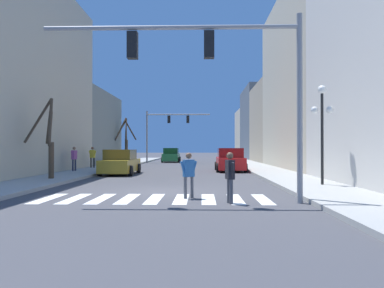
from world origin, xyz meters
name	(u,v)px	position (x,y,z in m)	size (l,w,h in m)	color
ground_plane	(161,192)	(0.00, 0.00, 0.00)	(240.00, 240.00, 0.00)	#424247
sidewalk_left	(0,190)	(-6.30, 0.00, 0.07)	(2.88, 90.00, 0.15)	#9E9E99
sidewalk_right	(325,191)	(6.30, 0.00, 0.07)	(2.88, 90.00, 0.15)	#9E9E99
building_row_left	(12,87)	(-10.74, 9.43, 5.67)	(6.00, 34.60, 12.58)	beige
building_row_right	(296,106)	(10.74, 22.19, 5.79)	(6.00, 61.77, 13.87)	beige
crosswalk_stripes	(155,199)	(0.00, -1.95, 0.00)	(7.65, 2.60, 0.01)	white
traffic_signal_near	(220,63)	(2.14, -2.80, 4.34)	(8.09, 0.28, 5.88)	gray
traffic_signal_far	(166,125)	(-2.47, 27.51, 4.30)	(7.20, 0.28, 5.88)	gray
street_lamp_right_corner	(322,114)	(6.72, 1.64, 3.15)	(0.95, 0.36, 4.24)	black
car_driving_toward_lane	(171,156)	(-2.11, 30.46, 0.79)	(2.10, 4.54, 1.70)	#236B38
car_at_intersection	(230,160)	(3.66, 13.10, 0.79)	(2.16, 4.57, 1.70)	red
car_parked_right_near	(120,163)	(-3.69, 9.62, 0.75)	(2.10, 4.63, 1.61)	#A38423
pedestrian_crossing_street	(93,155)	(-7.09, 14.96, 1.13)	(0.70, 0.33, 1.65)	black
pedestrian_near_right_corner	(74,157)	(-7.07, 10.67, 1.12)	(0.31, 0.70, 1.65)	#282D47
pedestrian_on_left_sidewalk	(189,171)	(1.14, -1.79, 0.92)	(0.60, 0.44, 1.55)	#4C4C51
pedestrian_on_right_sidewalk	(230,173)	(2.45, -2.91, 0.93)	(0.28, 0.68, 1.58)	#4C4C51
street_tree_right_near	(49,140)	(-6.23, 4.42, 2.11)	(1.75, 2.15, 4.12)	#473828
street_tree_right_far	(125,140)	(-6.86, 26.45, 2.58)	(2.72, 3.60, 4.92)	#473828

